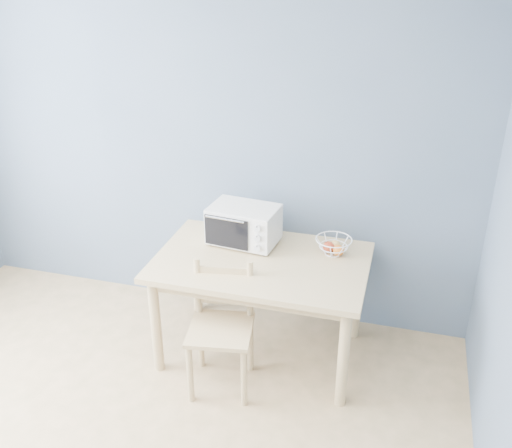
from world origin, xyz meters
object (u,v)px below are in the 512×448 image
(dining_table, at_px, (261,273))
(toaster_oven, at_px, (241,224))
(dining_chair, at_px, (222,329))
(fruit_basket, at_px, (334,246))

(dining_table, relative_size, toaster_oven, 2.84)
(dining_chair, bearing_deg, dining_table, 56.51)
(fruit_basket, bearing_deg, toaster_oven, -178.92)
(toaster_oven, height_order, dining_chair, toaster_oven)
(toaster_oven, relative_size, fruit_basket, 1.92)
(fruit_basket, xyz_separation_m, dining_chair, (-0.61, -0.58, -0.39))
(dining_table, xyz_separation_m, toaster_oven, (-0.20, 0.20, 0.24))
(dining_chair, bearing_deg, fruit_basket, 34.05)
(dining_table, bearing_deg, dining_chair, -113.97)
(toaster_oven, xyz_separation_m, dining_chair, (0.04, -0.57, -0.48))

